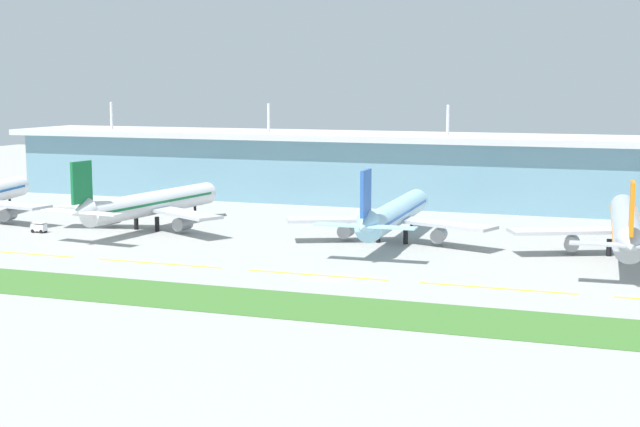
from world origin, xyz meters
TOP-DOWN VIEW (x-y plane):
  - ground_plane at (0.00, 0.00)m, footprint 600.00×600.00m
  - terminal_building at (-0.00, 110.40)m, footprint 288.00×34.00m
  - airliner_near_middle at (-60.90, 40.01)m, footprint 48.43×58.70m
  - airliner_center at (0.95, 42.43)m, footprint 48.76×59.82m
  - airliner_far_middle at (51.42, 42.81)m, footprint 48.74×71.90m
  - taxiway_stripe_west at (-71.00, 1.82)m, footprint 28.00×0.70m
  - taxiway_stripe_mid_west at (-37.00, 1.82)m, footprint 28.00×0.70m
  - taxiway_stripe_centre at (-3.00, 1.82)m, footprint 28.00×0.70m
  - taxiway_stripe_mid_east at (31.00, 1.82)m, footprint 28.00×0.70m
  - grass_verge at (0.00, -22.39)m, footprint 300.00×18.00m
  - baggage_cart at (-84.04, 26.70)m, footprint 3.62×2.01m

SIDE VIEW (x-z plane):
  - ground_plane at x=0.00m, z-range 0.00..0.00m
  - taxiway_stripe_west at x=-71.00m, z-range 0.00..0.04m
  - taxiway_stripe_mid_west at x=-37.00m, z-range 0.00..0.04m
  - taxiway_stripe_centre at x=-3.00m, z-range 0.00..0.04m
  - taxiway_stripe_mid_east at x=31.00m, z-range 0.00..0.04m
  - grass_verge at x=0.00m, z-range 0.00..0.10m
  - baggage_cart at x=-84.04m, z-range 0.02..2.50m
  - airliner_near_middle at x=-60.90m, z-range -3.01..15.89m
  - airliner_center at x=0.95m, z-range -3.01..15.89m
  - airliner_far_middle at x=51.42m, z-range -2.99..15.91m
  - terminal_building at x=0.00m, z-range -4.30..25.71m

